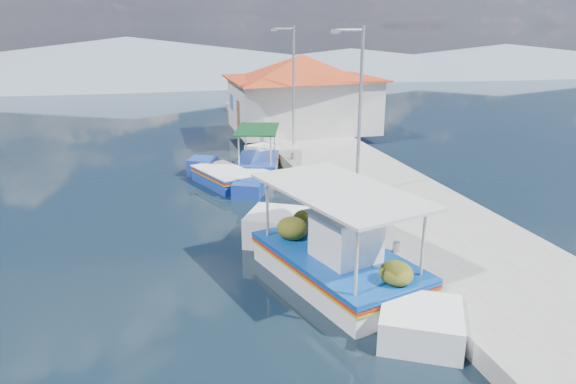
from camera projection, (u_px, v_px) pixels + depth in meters
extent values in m
plane|color=black|center=(243.00, 241.00, 16.53)|extent=(160.00, 160.00, 0.00)
cube|color=#AEABA2|center=(350.00, 172.00, 23.40)|extent=(5.00, 44.00, 0.50)
cylinder|color=#A5A8AD|center=(396.00, 247.00, 14.47)|extent=(0.20, 0.20, 0.30)
cylinder|color=#A5A8AD|center=(336.00, 193.00, 19.08)|extent=(0.20, 0.20, 0.30)
cylinder|color=#A5A8AD|center=(293.00, 156.00, 24.62)|extent=(0.20, 0.20, 0.30)
cylinder|color=#A5A8AD|center=(266.00, 132.00, 30.16)|extent=(0.20, 0.20, 0.30)
cube|color=white|center=(337.00, 274.00, 13.80)|extent=(3.67, 5.29, 1.05)
cube|color=white|center=(331.00, 225.00, 16.79)|extent=(2.38, 2.38, 1.16)
cube|color=white|center=(346.00, 341.00, 10.87)|extent=(2.31, 2.31, 1.00)
cube|color=#0B4298|center=(337.00, 257.00, 13.66)|extent=(3.78, 5.44, 0.07)
cube|color=red|center=(337.00, 260.00, 13.68)|extent=(3.78, 5.44, 0.06)
cube|color=gold|center=(337.00, 263.00, 13.71)|extent=(3.78, 5.44, 0.04)
cube|color=#0B4298|center=(337.00, 254.00, 13.63)|extent=(3.79, 5.40, 0.06)
cube|color=brown|center=(337.00, 255.00, 13.64)|extent=(3.46, 5.14, 0.06)
cube|color=white|center=(339.00, 239.00, 13.14)|extent=(1.68, 1.75, 1.22)
cube|color=silver|center=(340.00, 215.00, 12.95)|extent=(1.83, 1.89, 0.07)
cylinder|color=beige|center=(301.00, 198.00, 15.32)|extent=(0.08, 0.08, 1.77)
cylinder|color=beige|center=(367.00, 199.00, 15.27)|extent=(0.08, 0.08, 1.77)
cylinder|color=beige|center=(300.00, 256.00, 11.48)|extent=(0.08, 0.08, 1.77)
cylinder|color=beige|center=(389.00, 257.00, 11.43)|extent=(0.08, 0.08, 1.77)
cube|color=silver|center=(339.00, 191.00, 13.11)|extent=(3.79, 5.32, 0.08)
ellipsoid|color=#484B14|center=(319.00, 223.00, 15.03)|extent=(0.84, 0.92, 0.63)
ellipsoid|color=#484B14|center=(345.00, 218.00, 15.55)|extent=(0.71, 0.78, 0.53)
ellipsoid|color=#484B14|center=(353.00, 281.00, 11.65)|extent=(0.75, 0.83, 0.56)
sphere|color=#E45F07|center=(378.00, 217.00, 13.99)|extent=(0.44, 0.44, 0.44)
cube|color=white|center=(258.00, 168.00, 24.35)|extent=(2.58, 3.59, 0.82)
cube|color=white|center=(238.00, 156.00, 26.09)|extent=(1.70, 1.70, 0.91)
cube|color=white|center=(281.00, 178.00, 22.63)|extent=(1.65, 1.65, 0.78)
cube|color=#0B4298|center=(258.00, 160.00, 24.23)|extent=(2.66, 3.70, 0.05)
cube|color=red|center=(258.00, 161.00, 24.25)|extent=(2.66, 3.70, 0.04)
cube|color=gold|center=(258.00, 162.00, 24.27)|extent=(2.66, 3.70, 0.03)
cube|color=#193999|center=(258.00, 158.00, 24.21)|extent=(2.67, 3.67, 0.04)
cube|color=brown|center=(258.00, 159.00, 24.22)|extent=(2.43, 3.49, 0.04)
cylinder|color=beige|center=(231.00, 141.00, 24.78)|extent=(0.06, 0.06, 1.39)
cylinder|color=beige|center=(257.00, 137.00, 25.46)|extent=(0.06, 0.06, 1.39)
cylinder|color=beige|center=(258.00, 152.00, 22.56)|extent=(0.06, 0.06, 1.39)
cylinder|color=beige|center=(286.00, 148.00, 23.24)|extent=(0.06, 0.06, 1.39)
cube|color=#0C3C19|center=(257.00, 129.00, 23.80)|extent=(2.66, 3.61, 0.06)
cube|color=#193999|center=(224.00, 181.00, 22.30)|extent=(2.57, 3.39, 0.84)
cube|color=#193999|center=(234.00, 166.00, 24.18)|extent=(1.52, 1.52, 0.93)
cube|color=#193999|center=(213.00, 195.00, 20.44)|extent=(1.48, 1.48, 0.80)
cube|color=#0B4298|center=(224.00, 172.00, 22.18)|extent=(2.65, 3.50, 0.05)
cube|color=red|center=(224.00, 173.00, 22.20)|extent=(2.65, 3.50, 0.04)
cube|color=gold|center=(224.00, 175.00, 22.22)|extent=(2.65, 3.50, 0.04)
cube|color=white|center=(224.00, 170.00, 22.16)|extent=(2.65, 3.47, 0.04)
cube|color=brown|center=(224.00, 171.00, 22.17)|extent=(2.43, 3.29, 0.04)
cube|color=silver|center=(302.00, 105.00, 31.25)|extent=(8.00, 6.00, 3.00)
cube|color=red|center=(302.00, 78.00, 30.78)|extent=(8.64, 6.48, 0.10)
pyramid|color=red|center=(302.00, 67.00, 30.58)|extent=(10.49, 10.49, 1.40)
cube|color=brown|center=(239.00, 118.00, 29.53)|extent=(0.06, 1.00, 2.00)
cube|color=#0B4298|center=(232.00, 102.00, 31.66)|extent=(0.06, 1.20, 0.90)
cylinder|color=#A5A8AD|center=(360.00, 115.00, 18.41)|extent=(0.12, 0.12, 6.00)
cylinder|color=#A5A8AD|center=(349.00, 30.00, 17.43)|extent=(1.00, 0.08, 0.08)
cube|color=#A5A8AD|center=(335.00, 31.00, 17.33)|extent=(0.30, 0.14, 0.14)
cylinder|color=#A5A8AD|center=(294.00, 87.00, 26.72)|extent=(0.12, 0.12, 6.00)
cylinder|color=#A5A8AD|center=(284.00, 29.00, 25.74)|extent=(1.00, 0.08, 0.08)
cube|color=#A5A8AD|center=(274.00, 30.00, 25.64)|extent=(0.30, 0.14, 0.14)
cone|color=slate|center=(128.00, 59.00, 66.30)|extent=(96.00, 96.00, 5.50)
cone|color=slate|center=(351.00, 62.00, 73.68)|extent=(76.80, 76.80, 3.80)
cone|color=slate|center=(505.00, 58.00, 79.55)|extent=(89.60, 89.60, 4.20)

